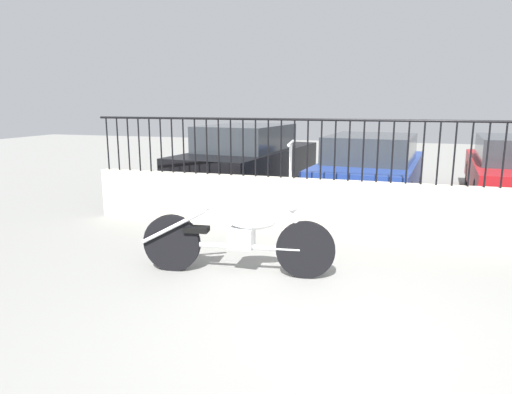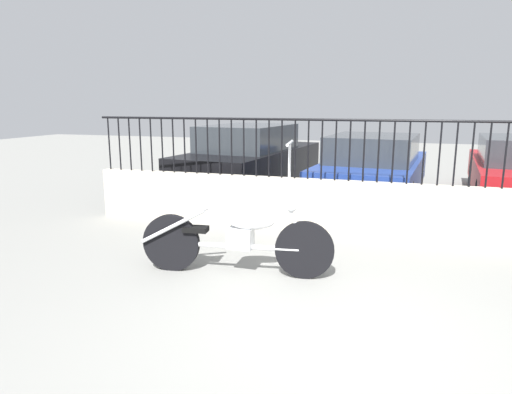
# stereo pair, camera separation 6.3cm
# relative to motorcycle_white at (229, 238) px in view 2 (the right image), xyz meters

# --- Properties ---
(ground_plane) EXTENTS (40.00, 40.00, 0.00)m
(ground_plane) POSITION_rel_motorcycle_white_xyz_m (1.41, -1.06, -0.43)
(ground_plane) COLOR gray
(low_wall) EXTENTS (8.87, 0.18, 0.81)m
(low_wall) POSITION_rel_motorcycle_white_xyz_m (1.41, 2.01, -0.02)
(low_wall) COLOR beige
(low_wall) RESTS_ON ground_plane
(fence_railing) EXTENTS (8.87, 0.04, 0.90)m
(fence_railing) POSITION_rel_motorcycle_white_xyz_m (1.41, 2.01, 0.98)
(fence_railing) COLOR black
(fence_railing) RESTS_ON low_wall
(motorcycle_white) EXTENTS (2.21, 0.57, 1.53)m
(motorcycle_white) POSITION_rel_motorcycle_white_xyz_m (0.00, 0.00, 0.00)
(motorcycle_white) COLOR black
(motorcycle_white) RESTS_ON ground_plane
(car_black) EXTENTS (2.24, 4.75, 1.46)m
(car_black) POSITION_rel_motorcycle_white_xyz_m (-1.33, 4.93, 0.30)
(car_black) COLOR black
(car_black) RESTS_ON ground_plane
(car_blue) EXTENTS (2.16, 4.35, 1.31)m
(car_blue) POSITION_rel_motorcycle_white_xyz_m (1.32, 4.63, 0.24)
(car_blue) COLOR black
(car_blue) RESTS_ON ground_plane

